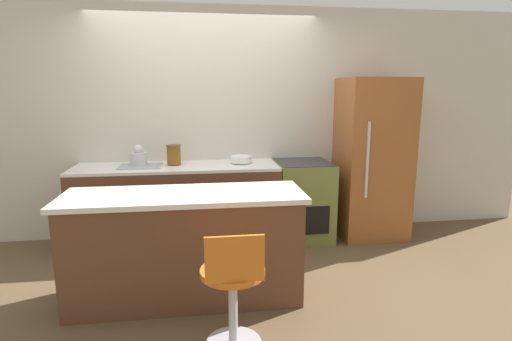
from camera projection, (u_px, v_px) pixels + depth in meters
The scene contains 10 objects.
ground_plane at pixel (210, 254), 4.16m from camera, with size 14.00×14.00×0.00m, color brown.
wall_back at pixel (206, 124), 4.58m from camera, with size 8.00×0.06×2.60m.
back_counter at pixel (178, 205), 4.36m from camera, with size 2.17×0.65×0.89m.
kitchen_island at pixel (186, 246), 3.21m from camera, with size 1.88×0.64×0.88m.
oven_range at pixel (303, 200), 4.55m from camera, with size 0.61×0.66×0.89m.
refrigerator at pixel (372, 159), 4.57m from camera, with size 0.74×0.67×1.81m.
stool_chair at pixel (233, 292), 2.55m from camera, with size 0.42×0.42×0.84m.
kettle at pixel (138, 157), 4.25m from camera, with size 0.18×0.18×0.21m.
mixing_bowl at pixel (241, 159), 4.41m from camera, with size 0.23×0.23×0.07m.
canister_jar at pixel (174, 154), 4.30m from camera, with size 0.15×0.15×0.21m.
Camera 1 is at (-0.06, -3.94, 1.67)m, focal length 28.00 mm.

